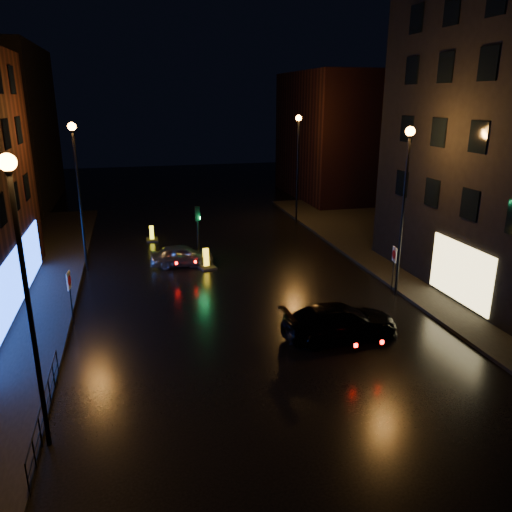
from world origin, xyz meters
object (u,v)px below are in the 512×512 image
at_px(road_sign_left, 69,285).
at_px(bollard_near, 206,263).
at_px(road_sign_right, 394,258).
at_px(traffic_signal, 199,253).
at_px(dark_sedan, 340,321).
at_px(silver_hatchback, 182,255).
at_px(bollard_far, 152,237).

bearing_deg(road_sign_left, bollard_near, 47.92).
bearing_deg(bollard_near, road_sign_right, -47.67).
height_order(traffic_signal, dark_sedan, traffic_signal).
distance_m(dark_sedan, road_sign_right, 6.51).
bearing_deg(traffic_signal, road_sign_left, -132.08).
relative_size(dark_sedan, bollard_near, 3.32).
relative_size(traffic_signal, bollard_near, 2.31).
height_order(silver_hatchback, road_sign_left, road_sign_left).
xyz_separation_m(road_sign_left, road_sign_right, (15.79, 0.00, -0.02)).
bearing_deg(dark_sedan, traffic_signal, 18.36).
relative_size(traffic_signal, road_sign_left, 1.45).
relative_size(silver_hatchback, road_sign_left, 1.57).
relative_size(traffic_signal, silver_hatchback, 0.92).
height_order(bollard_far, road_sign_left, road_sign_left).
bearing_deg(bollard_far, traffic_signal, -64.60).
bearing_deg(road_sign_right, traffic_signal, -28.59).
height_order(dark_sedan, bollard_far, dark_sedan).
distance_m(bollard_near, road_sign_right, 10.83).
distance_m(traffic_signal, bollard_near, 1.40).
bearing_deg(traffic_signal, road_sign_right, -39.19).
distance_m(bollard_near, bollard_far, 7.36).
height_order(traffic_signal, road_sign_right, traffic_signal).
distance_m(silver_hatchback, dark_sedan, 12.31).
relative_size(silver_hatchback, dark_sedan, 0.76).
xyz_separation_m(traffic_signal, road_sign_left, (-6.70, -7.42, 1.28)).
xyz_separation_m(bollard_far, road_sign_left, (-4.11, -12.86, 1.56)).
relative_size(traffic_signal, road_sign_right, 1.46).
height_order(dark_sedan, bollard_near, dark_sedan).
bearing_deg(road_sign_left, dark_sedan, -14.53).
bearing_deg(road_sign_right, bollard_far, -37.15).
relative_size(traffic_signal, dark_sedan, 0.70).
bearing_deg(dark_sedan, bollard_near, 19.60).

